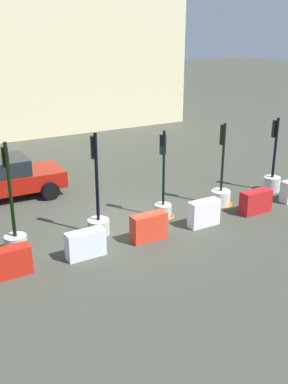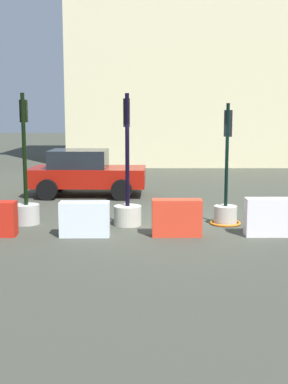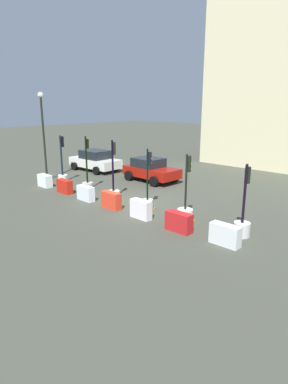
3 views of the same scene
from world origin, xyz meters
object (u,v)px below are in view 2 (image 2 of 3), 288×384
object	(u,v)px
construction_barrier_3	(178,218)
car_red_compact	(86,172)
traffic_light_3	(226,204)
construction_barrier_4	(270,217)
traffic_light_2	(128,203)
construction_barrier_2	(85,219)
traffic_light_1	(27,201)

from	to	relation	value
construction_barrier_3	car_red_compact	distance (m)	6.42
traffic_light_3	car_red_compact	world-z (taller)	traffic_light_3
construction_barrier_4	car_red_compact	xyz separation A→B (m)	(-4.82, 5.80, 0.35)
car_red_compact	traffic_light_3	bearing A→B (deg)	-48.38
traffic_light_3	construction_barrier_3	bearing A→B (deg)	-136.12
traffic_light_2	construction_barrier_2	bearing A→B (deg)	-128.30
car_red_compact	construction_barrier_3	bearing A→B (deg)	-64.84
traffic_light_3	construction_barrier_2	xyz separation A→B (m)	(-3.40, -1.30, -0.12)
construction_barrier_2	construction_barrier_3	distance (m)	2.09
traffic_light_1	construction_barrier_4	world-z (taller)	traffic_light_1
traffic_light_3	construction_barrier_2	bearing A→B (deg)	-159.06
traffic_light_1	construction_barrier_3	distance (m)	3.93
construction_barrier_4	construction_barrier_3	bearing A→B (deg)	-179.95
traffic_light_1	traffic_light_3	distance (m)	5.02
traffic_light_1	construction_barrier_4	distance (m)	5.94
construction_barrier_2	traffic_light_1	bearing A→B (deg)	140.82
traffic_light_1	traffic_light_2	world-z (taller)	traffic_light_1
traffic_light_3	construction_barrier_4	xyz separation A→B (m)	(0.78, -1.26, -0.08)
construction_barrier_3	construction_barrier_4	size ratio (longest dim) A/B	1.05
traffic_light_1	traffic_light_3	xyz separation A→B (m)	(5.02, -0.02, -0.08)
traffic_light_1	construction_barrier_2	world-z (taller)	traffic_light_1
traffic_light_2	construction_barrier_3	xyz separation A→B (m)	(1.16, -1.14, -0.15)
traffic_light_1	traffic_light_2	bearing A→B (deg)	-3.14
car_red_compact	traffic_light_1	bearing A→B (deg)	-102.32
traffic_light_1	construction_barrier_2	xyz separation A→B (m)	(1.62, -1.32, -0.20)
traffic_light_3	car_red_compact	xyz separation A→B (m)	(-4.04, 4.54, 0.27)
traffic_light_1	construction_barrier_2	size ratio (longest dim) A/B	2.90
traffic_light_3	construction_barrier_3	xyz separation A→B (m)	(-1.31, -1.26, -0.09)
construction_barrier_3	construction_barrier_2	bearing A→B (deg)	-178.88
traffic_light_2	construction_barrier_3	size ratio (longest dim) A/B	2.88
traffic_light_1	construction_barrier_4	xyz separation A→B (m)	(5.80, -1.28, -0.16)
traffic_light_1	car_red_compact	world-z (taller)	traffic_light_1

